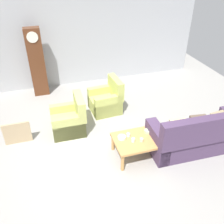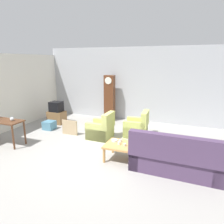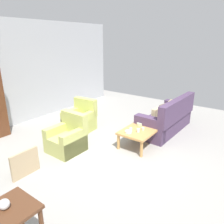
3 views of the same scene
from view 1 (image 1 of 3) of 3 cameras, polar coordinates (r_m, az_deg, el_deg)
The scene contains 13 objects.
ground_plane at distance 5.55m, azimuth -2.87°, elevation -8.98°, with size 10.40×10.40×0.00m, color #999691.
garage_door_wall at distance 7.96m, azimuth -10.08°, elevation 17.23°, with size 8.40×0.16×3.20m, color #ADAFB5.
couch_floral at distance 5.70m, azimuth 19.24°, elevation -5.23°, with size 2.13×0.95×1.04m.
armchair_olive_near at distance 6.03m, azimuth -9.78°, elevation -1.92°, with size 0.80×0.77×0.92m.
armchair_olive_far at distance 6.73m, azimuth -1.29°, elevation 2.64°, with size 0.84×0.81×0.92m.
coffee_table_wood at distance 5.22m, azimuth 5.78°, elevation -6.84°, with size 0.96×0.76×0.44m.
grandfather_clock at distance 7.60m, azimuth -17.01°, elevation 10.86°, with size 0.44×0.30×2.01m.
framed_picture_leaning at distance 6.00m, azimuth -21.10°, elevation -4.59°, with size 0.60×0.05×0.53m, color tan.
cup_white_porcelain at distance 5.09m, azimuth 4.91°, elevation -6.47°, with size 0.07×0.07×0.09m, color white.
cup_blue_rimmed at distance 5.23m, azimuth 3.80°, elevation -5.31°, with size 0.07×0.07×0.07m, color silver.
cup_cream_tall at distance 5.12m, azimuth 6.86°, elevation -6.42°, with size 0.07×0.07×0.07m, color beige.
bowl_white_stacked at distance 5.16m, azimuth 2.29°, elevation -5.90°, with size 0.17×0.17×0.06m, color white.
bowl_shallow_green at distance 5.38m, azimuth 8.23°, elevation -4.44°, with size 0.15×0.15×0.06m, color #B2C69E.
Camera 1 is at (-0.94, -4.01, 3.73)m, focal length 39.45 mm.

